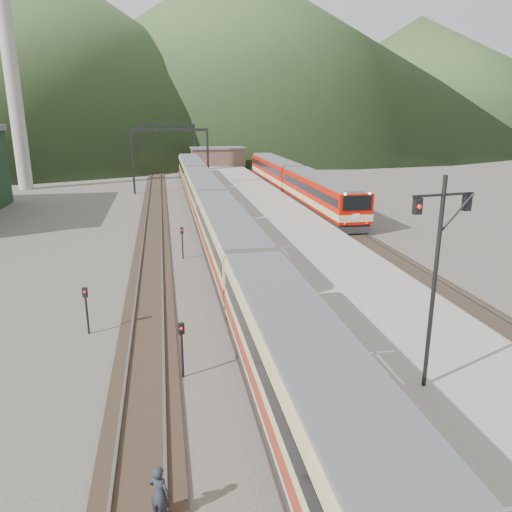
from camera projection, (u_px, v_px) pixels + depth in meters
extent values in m
cube|color=black|center=(205.00, 215.00, 49.82)|extent=(2.60, 200.00, 0.12)
cube|color=slate|center=(198.00, 214.00, 49.67)|extent=(0.10, 200.00, 0.14)
cube|color=slate|center=(212.00, 213.00, 49.92)|extent=(0.10, 200.00, 0.14)
cube|color=black|center=(154.00, 217.00, 48.95)|extent=(2.60, 200.00, 0.12)
cube|color=slate|center=(146.00, 216.00, 48.79)|extent=(0.10, 200.00, 0.14)
cube|color=slate|center=(161.00, 215.00, 49.04)|extent=(0.10, 200.00, 0.14)
cube|color=black|center=(315.00, 211.00, 51.84)|extent=(2.60, 200.00, 0.12)
cube|color=slate|center=(309.00, 210.00, 51.69)|extent=(0.10, 200.00, 0.14)
cube|color=slate|center=(322.00, 209.00, 51.94)|extent=(0.10, 200.00, 0.14)
cube|color=gray|center=(264.00, 212.00, 48.80)|extent=(8.00, 100.00, 1.00)
cube|color=black|center=(133.00, 162.00, 61.57)|extent=(0.25, 0.25, 8.00)
cube|color=black|center=(208.00, 161.00, 63.21)|extent=(0.25, 0.25, 8.00)
cube|color=black|center=(169.00, 130.00, 61.33)|extent=(9.30, 0.22, 0.35)
cube|color=black|center=(140.00, 148.00, 85.18)|extent=(0.25, 0.25, 8.00)
cube|color=black|center=(195.00, 147.00, 86.81)|extent=(0.25, 0.25, 8.00)
cube|color=black|center=(167.00, 125.00, 84.94)|extent=(9.30, 0.22, 0.35)
cylinder|color=#9E998E|center=(11.00, 70.00, 62.57)|extent=(1.80, 1.80, 30.00)
cube|color=brown|center=(218.00, 157.00, 86.04)|extent=(9.00, 4.00, 2.80)
cube|color=slate|center=(218.00, 148.00, 85.61)|extent=(9.40, 4.40, 0.30)
cone|color=#2A4020|center=(53.00, 53.00, 176.10)|extent=(180.00, 180.00, 60.00)
cone|color=#2A4020|center=(233.00, 48.00, 224.08)|extent=(220.00, 220.00, 75.00)
cone|color=#2A4020|center=(417.00, 77.00, 222.73)|extent=(160.00, 160.00, 50.00)
cube|color=tan|center=(311.00, 398.00, 14.56)|extent=(2.76, 18.54, 3.37)
cube|color=tan|center=(227.00, 240.00, 32.54)|extent=(2.76, 18.54, 3.37)
cube|color=tan|center=(203.00, 194.00, 50.52)|extent=(2.76, 18.54, 3.37)
cube|color=tan|center=(192.00, 173.00, 68.50)|extent=(2.76, 18.54, 3.37)
cube|color=#BA0E01|center=(320.00, 194.00, 50.09)|extent=(2.94, 19.80, 3.59)
cube|color=#BA0E01|center=(275.00, 171.00, 69.26)|extent=(2.94, 19.80, 3.59)
cylinder|color=black|center=(434.00, 287.00, 15.99)|extent=(0.14, 0.14, 7.13)
cube|color=black|center=(444.00, 195.00, 15.16)|extent=(2.19, 0.36, 0.07)
cube|color=black|center=(418.00, 206.00, 14.98)|extent=(0.27, 0.21, 0.50)
cube|color=black|center=(467.00, 203.00, 15.51)|extent=(0.27, 0.21, 0.50)
cylinder|color=black|center=(182.00, 354.00, 19.19)|extent=(0.10, 0.10, 2.00)
cube|color=black|center=(181.00, 329.00, 18.89)|extent=(0.27, 0.23, 0.45)
cylinder|color=black|center=(183.00, 245.00, 34.81)|extent=(0.10, 0.10, 2.00)
cube|color=black|center=(182.00, 230.00, 34.52)|extent=(0.23, 0.17, 0.45)
cylinder|color=black|center=(87.00, 314.00, 22.99)|extent=(0.10, 0.10, 2.00)
cube|color=black|center=(85.00, 292.00, 22.69)|extent=(0.23, 0.18, 0.45)
imported|color=#20242C|center=(160.00, 494.00, 12.43)|extent=(0.69, 0.63, 1.58)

